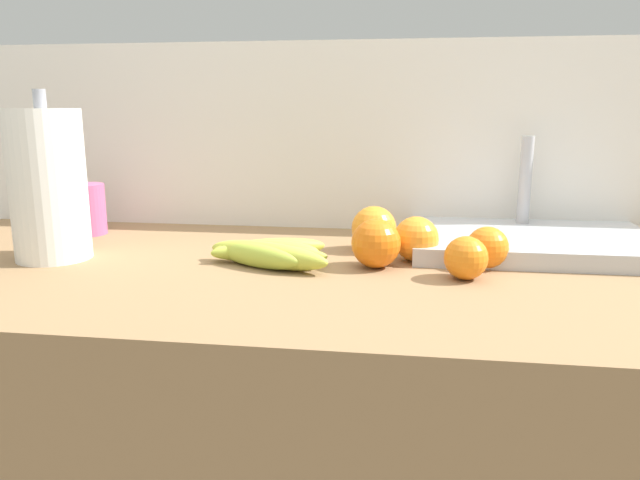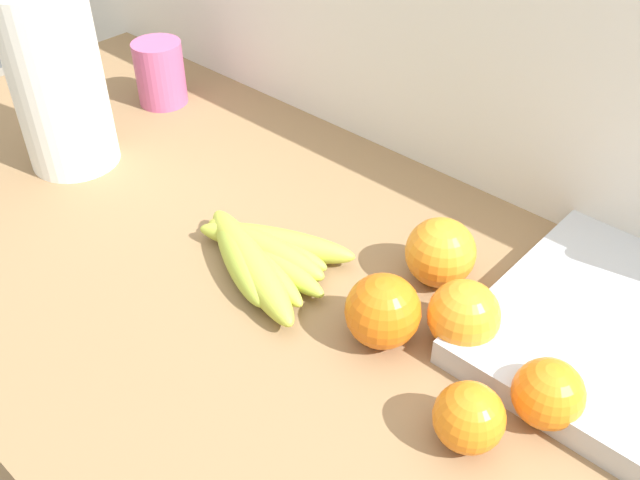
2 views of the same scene
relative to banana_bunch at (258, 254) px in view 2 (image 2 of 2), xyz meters
name	(u,v)px [view 2 (image 2 of 2)]	position (x,y,z in m)	size (l,w,h in m)	color
wall_back	(542,362)	(0.24, 0.34, -0.29)	(2.27, 0.06, 1.30)	silver
banana_bunch	(258,254)	(0.00, 0.00, 0.00)	(0.22, 0.17, 0.04)	#ACC13F
orange_back_left	(383,311)	(0.18, 0.01, 0.02)	(0.08, 0.08, 0.08)	orange
orange_far_right	(548,394)	(0.35, 0.03, 0.01)	(0.07, 0.07, 0.07)	orange
orange_right	(469,418)	(0.31, -0.04, 0.01)	(0.06, 0.06, 0.06)	orange
orange_front	(440,252)	(0.17, 0.12, 0.02)	(0.08, 0.08, 0.08)	orange
orange_center	(465,316)	(0.24, 0.06, 0.02)	(0.07, 0.07, 0.07)	orange
paper_towel_roll	(57,80)	(-0.36, -0.01, 0.11)	(0.12, 0.12, 0.28)	white
mug	(160,73)	(-0.41, 0.18, 0.03)	(0.08, 0.08, 0.10)	#BF568A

